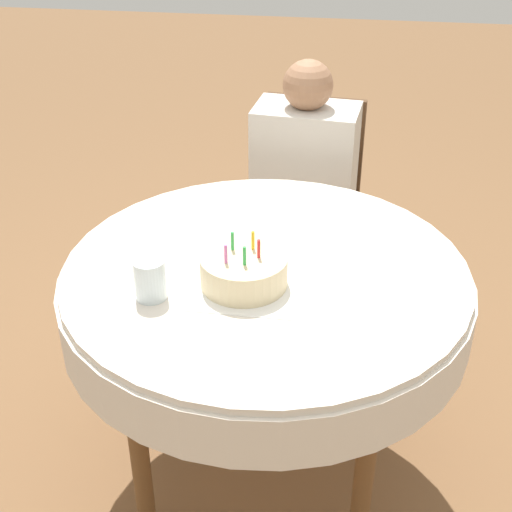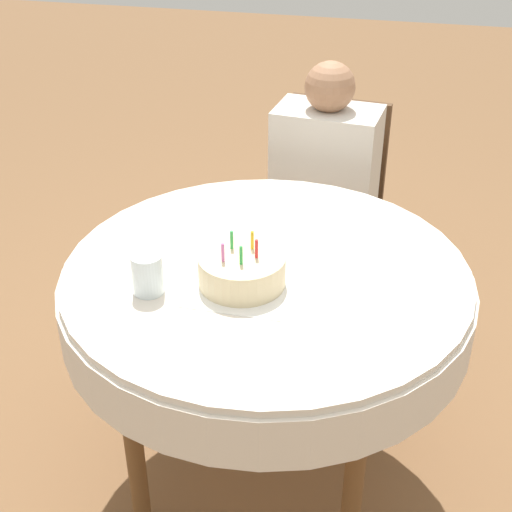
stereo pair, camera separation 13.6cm
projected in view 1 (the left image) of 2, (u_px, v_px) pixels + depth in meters
The scene contains 7 objects.
ground_plane at pixel (264, 474), 2.22m from camera, with size 12.00×12.00×0.00m, color brown.
dining_table at pixel (265, 296), 1.87m from camera, with size 1.06×1.06×0.77m.
chair at pixel (306, 212), 2.71m from camera, with size 0.45×0.45×0.88m.
person at pixel (303, 183), 2.55m from camera, with size 0.38×0.34×1.07m.
napkin at pixel (244, 284), 1.75m from camera, with size 0.26×0.26×0.00m.
birthday_cake at pixel (244, 270), 1.73m from camera, with size 0.21×0.21×0.13m.
drinking_glass at pixel (150, 279), 1.68m from camera, with size 0.08×0.08×0.10m.
Camera 1 is at (0.20, -1.53, 1.75)m, focal length 50.00 mm.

